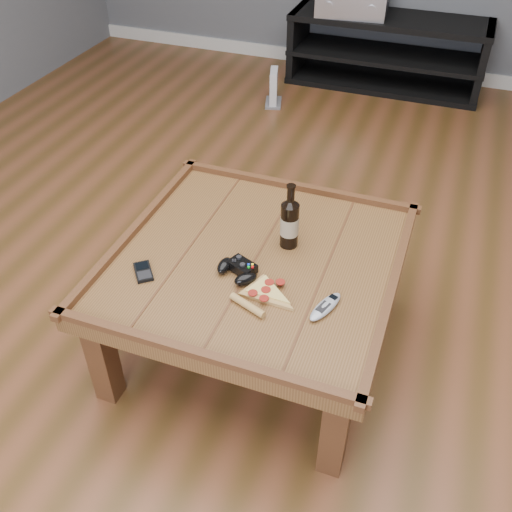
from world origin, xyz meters
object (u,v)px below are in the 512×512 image
(smartphone, at_px, (143,272))
(media_console, at_px, (386,53))
(beer_bottle, at_px, (290,222))
(remote_control, at_px, (325,307))
(game_console, at_px, (274,89))
(game_controller, at_px, (238,270))
(pizza_slice, at_px, (263,294))
(av_receiver, at_px, (353,0))
(coffee_table, at_px, (256,271))

(smartphone, bearing_deg, media_console, 45.00)
(beer_bottle, distance_m, remote_control, 0.36)
(media_console, xyz_separation_m, remote_control, (0.30, -2.91, 0.22))
(media_console, height_order, game_console, media_console)
(game_console, bearing_deg, game_controller, -90.44)
(media_console, bearing_deg, smartphone, -96.50)
(pizza_slice, bearing_deg, game_console, 129.00)
(beer_bottle, xyz_separation_m, smartphone, (-0.42, -0.33, -0.10))
(game_controller, xyz_separation_m, av_receiver, (-0.25, 2.85, 0.11))
(media_console, xyz_separation_m, game_controller, (-0.03, -2.85, 0.23))
(game_controller, height_order, av_receiver, av_receiver)
(media_console, xyz_separation_m, game_console, (-0.66, -0.60, -0.13))
(coffee_table, relative_size, remote_control, 6.13)
(beer_bottle, relative_size, game_controller, 1.60)
(media_console, relative_size, pizza_slice, 4.97)
(game_controller, relative_size, remote_control, 0.96)
(media_console, height_order, pizza_slice, media_console)
(smartphone, distance_m, remote_control, 0.64)
(media_console, relative_size, av_receiver, 2.71)
(coffee_table, distance_m, game_controller, 0.13)
(game_controller, xyz_separation_m, game_console, (-0.63, 2.26, -0.36))
(av_receiver, xyz_separation_m, game_console, (-0.38, -0.59, -0.47))
(pizza_slice, distance_m, smartphone, 0.43)
(remote_control, xyz_separation_m, av_receiver, (-0.58, 2.91, 0.12))
(coffee_table, height_order, media_console, media_console)
(media_console, bearing_deg, pizza_slice, -88.23)
(coffee_table, bearing_deg, media_console, 90.00)
(beer_bottle, height_order, av_receiver, beer_bottle)
(coffee_table, relative_size, game_controller, 6.41)
(media_console, xyz_separation_m, smartphone, (-0.34, -2.96, 0.21))
(smartphone, relative_size, game_console, 0.47)
(media_console, relative_size, beer_bottle, 5.46)
(remote_control, distance_m, game_console, 2.53)
(game_console, bearing_deg, remote_control, -83.63)
(remote_control, bearing_deg, beer_bottle, 146.53)
(remote_control, height_order, game_console, remote_control)
(coffee_table, relative_size, media_console, 0.74)
(media_console, distance_m, pizza_slice, 2.93)
(game_controller, distance_m, remote_control, 0.33)
(coffee_table, bearing_deg, smartphone, -148.07)
(game_controller, bearing_deg, remote_control, 12.74)
(coffee_table, relative_size, game_console, 4.20)
(beer_bottle, bearing_deg, smartphone, -142.45)
(game_controller, xyz_separation_m, pizza_slice, (0.12, -0.07, -0.01))
(game_controller, bearing_deg, pizza_slice, -7.54)
(coffee_table, distance_m, av_receiver, 2.76)
(av_receiver, bearing_deg, game_console, -128.17)
(game_controller, distance_m, game_console, 2.37)
(media_console, distance_m, game_controller, 2.86)
(coffee_table, height_order, av_receiver, av_receiver)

